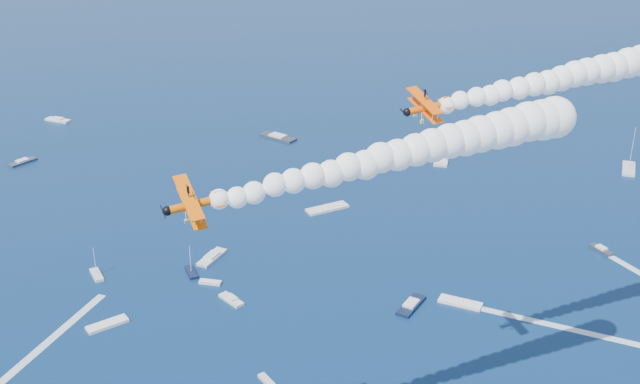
{
  "coord_description": "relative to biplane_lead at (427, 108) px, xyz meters",
  "views": [
    {
      "loc": [
        -2.21,
        -78.93,
        99.87
      ],
      "look_at": [
        1.45,
        23.61,
        52.93
      ],
      "focal_mm": 45.31,
      "sensor_mm": 36.0,
      "label": 1
    }
  ],
  "objects": [
    {
      "name": "biplane_trail",
      "position": [
        -32.52,
        -21.53,
        -5.1
      ],
      "size": [
        10.51,
        11.96,
        8.15
      ],
      "primitive_type": null,
      "rotation": [
        -0.32,
        0.07,
        3.5
      ],
      "color": "#F26105"
    },
    {
      "name": "smoke_trail_lead",
      "position": [
        27.21,
        10.03,
        2.2
      ],
      "size": [
        60.03,
        41.79,
        10.65
      ],
      "primitive_type": null,
      "rotation": [
        0.0,
        0.0,
        3.49
      ],
      "color": "white"
    },
    {
      "name": "spectator_boats",
      "position": [
        -13.27,
        73.95,
        -61.13
      ],
      "size": [
        201.85,
        182.62,
        0.7
      ],
      "color": "white",
      "rests_on": "ground"
    },
    {
      "name": "boat_wakes",
      "position": [
        11.81,
        36.26,
        -61.45
      ],
      "size": [
        157.9,
        49.87,
        0.04
      ],
      "color": "white",
      "rests_on": "ground"
    },
    {
      "name": "biplane_lead",
      "position": [
        0.0,
        0.0,
        0.0
      ],
      "size": [
        10.06,
        11.4,
        7.14
      ],
      "primitive_type": null,
      "rotation": [
        -0.19,
        0.07,
        3.49
      ],
      "color": "#FF5905"
    },
    {
      "name": "smoke_trail_trail",
      "position": [
        -5.4,
        -11.26,
        -2.9
      ],
      "size": [
        60.06,
        42.51,
        10.65
      ],
      "primitive_type": null,
      "rotation": [
        0.0,
        0.0,
        3.5
      ],
      "color": "white"
    }
  ]
}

